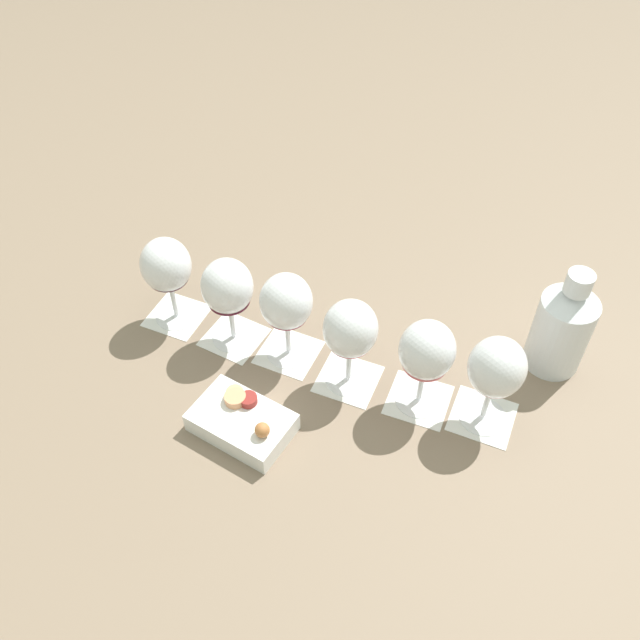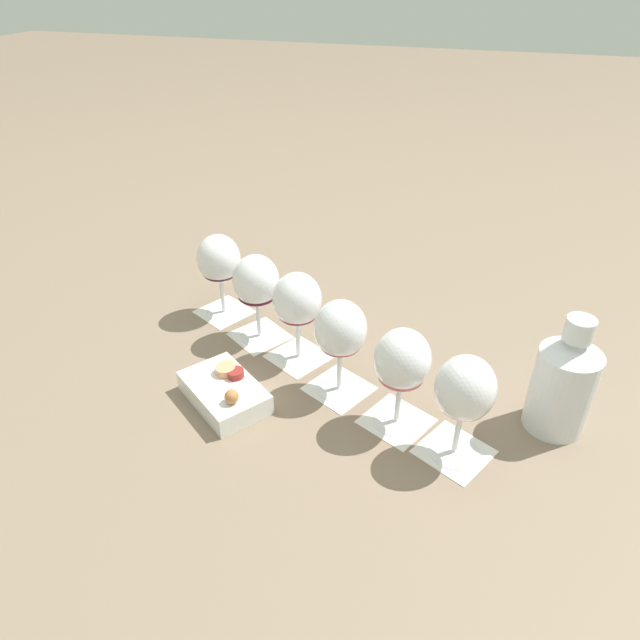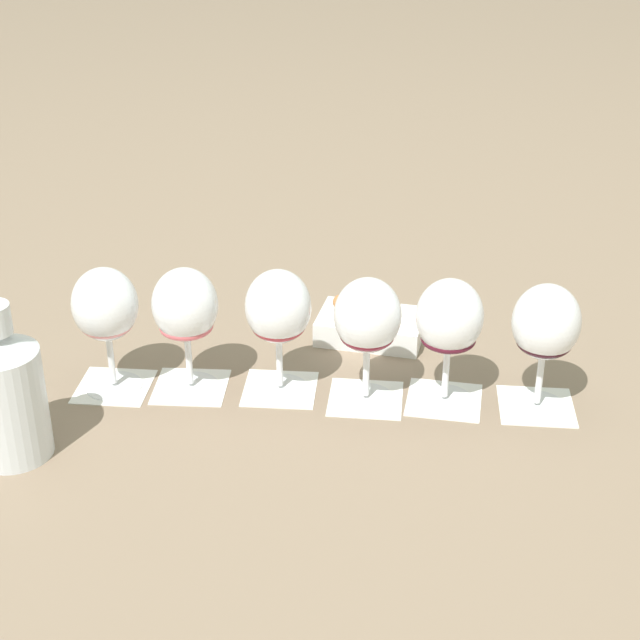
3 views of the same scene
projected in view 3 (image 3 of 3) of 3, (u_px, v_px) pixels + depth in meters
The scene contains 15 objects.
ground_plane at pixel (322, 394), 1.29m from camera, with size 8.00×8.00×0.00m, color #7F6B56.
tasting_card_0 at pixel (114, 386), 1.31m from camera, with size 0.13×0.13×0.00m.
tasting_card_1 at pixel (191, 386), 1.31m from camera, with size 0.13×0.13×0.00m.
tasting_card_2 at pixel (280, 389), 1.30m from camera, with size 0.13×0.13×0.00m.
tasting_card_3 at pixel (366, 398), 1.28m from camera, with size 0.13×0.13×0.00m.
tasting_card_4 at pixel (444, 399), 1.28m from camera, with size 0.13×0.13×0.00m.
tasting_card_5 at pixel (536, 406), 1.26m from camera, with size 0.13×0.13×0.00m.
wine_glass_0 at pixel (106, 310), 1.25m from camera, with size 0.09×0.09×0.17m.
wine_glass_1 at pixel (185, 311), 1.25m from camera, with size 0.09×0.09×0.17m.
wine_glass_2 at pixel (278, 313), 1.25m from camera, with size 0.09×0.09×0.17m.
wine_glass_3 at pixel (368, 321), 1.23m from camera, with size 0.09×0.09×0.17m.
wine_glass_4 at pixel (449, 322), 1.22m from camera, with size 0.09×0.09×0.17m.
wine_glass_5 at pixel (546, 328), 1.21m from camera, with size 0.09×0.09×0.17m.
ceramic_vase at pixel (5, 392), 1.13m from camera, with size 0.09×0.09×0.20m.
snack_dish at pixel (371, 326), 1.42m from camera, with size 0.18×0.17×0.06m.
Camera 3 is at (-0.42, -1.02, 0.68)m, focal length 55.00 mm.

